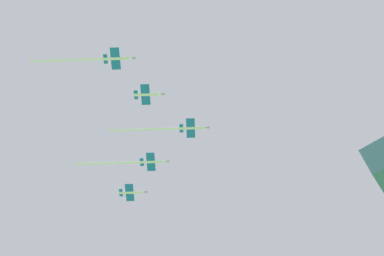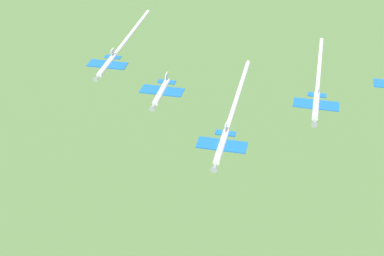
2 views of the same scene
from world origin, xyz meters
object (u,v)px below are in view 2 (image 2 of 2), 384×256
(jet_lead, at_px, (230,121))
(jet_port_inner, at_px, (318,87))
(jet_starboard_outer, at_px, (119,50))
(jet_starboard_inner, at_px, (161,92))

(jet_lead, xyz_separation_m, jet_port_inner, (4.45, 24.30, 0.35))
(jet_lead, bearing_deg, jet_starboard_outer, -41.45)
(jet_port_inner, relative_size, jet_starboard_outer, 0.96)
(jet_starboard_inner, relative_size, jet_starboard_outer, 0.34)
(jet_starboard_outer, bearing_deg, jet_starboard_inner, 129.22)
(jet_port_inner, xyz_separation_m, jet_starboard_inner, (-23.62, -25.79, -0.70))
(jet_starboard_inner, bearing_deg, jet_port_inner, -165.32)
(jet_starboard_inner, bearing_deg, jet_lead, 151.59)
(jet_lead, xyz_separation_m, jet_starboard_inner, (-19.17, -1.49, -0.35))
(jet_starboard_inner, height_order, jet_starboard_outer, jet_starboard_inner)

